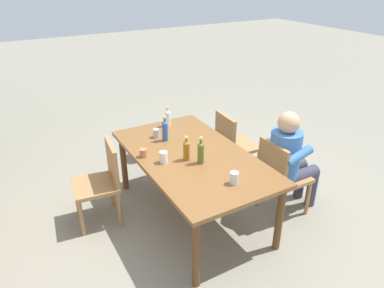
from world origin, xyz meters
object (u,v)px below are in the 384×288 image
Objects in this scene: cup_terracotta at (143,153)px; bottle_blue at (165,130)px; cup_white at (164,157)px; chair_near_right at (233,143)px; chair_near_left at (280,174)px; bottle_amber at (186,150)px; bottle_olive at (201,152)px; cup_glass at (234,178)px; person_in_white_shirt at (290,158)px; dining_table at (192,161)px; chair_far_right at (102,179)px; bottle_clear at (168,118)px; cup_steel at (156,133)px; backpack_by_near_side at (144,145)px.

bottle_blue is at bearing -57.45° from cup_terracotta.
chair_near_right is at bearing -69.39° from cup_white.
bottle_amber is (0.36, 0.92, 0.36)m from chair_near_left.
chair_near_right is at bearing -53.87° from bottle_olive.
cup_glass is (-0.85, -0.50, 0.01)m from cup_terracotta.
cup_glass is at bearing -165.11° from bottle_amber.
bottle_amber is at bearing 14.89° from cup_glass.
chair_near_right reaches higher than cup_glass.
bottle_olive is at bearing 76.07° from person_in_white_shirt.
chair_far_right is (0.41, 0.83, -0.18)m from dining_table.
bottle_clear reaches higher than cup_glass.
bottle_olive is 2.83× the size of cup_steel.
backpack_by_near_side is (1.67, -0.08, -0.68)m from bottle_olive.
cup_white is (-0.56, 0.17, 0.01)m from cup_steel.
dining_table is at bearing 171.83° from bottle_clear.
chair_near_left is 0.86m from cup_glass.
person_in_white_shirt is 1.46m from cup_steel.
cup_steel is (0.97, 1.08, 0.14)m from person_in_white_shirt.
bottle_olive is at bearing 74.43° from chair_near_left.
bottle_clear reaches higher than backpack_by_near_side.
bottle_blue reaches higher than bottle_olive.
chair_near_right reaches higher than cup_steel.
chair_far_right reaches higher than dining_table.
chair_far_right is 0.53m from cup_terracotta.
person_in_white_shirt is 1.00m from bottle_olive.
cup_glass reaches higher than cup_terracotta.
cup_white is 0.74m from cup_glass.
person_in_white_shirt reaches higher than chair_near_right.
cup_steel is 0.86× the size of cup_glass.
cup_terracotta reaches higher than dining_table.
chair_near_left is at bearing 89.26° from person_in_white_shirt.
chair_far_right is 3.47× the size of bottle_amber.
bottle_clear is 2.51× the size of cup_steel.
chair_near_right is 1.32m from cup_terracotta.
cup_terracotta is at bearing 65.55° from person_in_white_shirt.
cup_glass is at bearing 144.11° from chair_near_right.
person_in_white_shirt is at bearing -172.63° from chair_near_right.
bottle_blue is 0.62m from bottle_olive.
cup_glass is (-1.19, -0.20, 0.01)m from cup_steel.
dining_table is 19.35× the size of cup_steel.
person_in_white_shirt is (-0.83, -1.76, 0.17)m from chair_far_right.
bottle_amber reaches higher than cup_steel.
cup_glass reaches higher than cup_steel.
chair_near_right is at bearing -97.43° from cup_steel.
chair_far_right is 0.74× the size of person_in_white_shirt.
bottle_clear is 0.88m from cup_white.
chair_far_right is at bearing 63.37° from chair_near_left.
bottle_amber is at bearing 122.51° from dining_table.
dining_table is at bearing -3.01° from bottle_olive.
person_in_white_shirt is at bearing -129.66° from bottle_blue.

